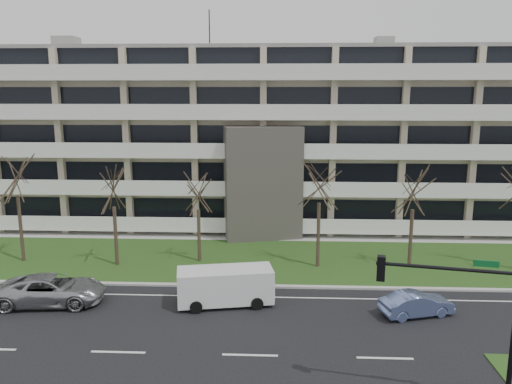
{
  "coord_description": "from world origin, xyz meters",
  "views": [
    {
      "loc": [
        1.17,
        -20.46,
        11.57
      ],
      "look_at": [
        -0.17,
        10.0,
        5.48
      ],
      "focal_mm": 35.0,
      "sensor_mm": 36.0,
      "label": 1
    }
  ],
  "objects_px": {
    "silver_pickup": "(51,290)",
    "blue_sedan": "(416,304)",
    "white_van": "(226,283)",
    "traffic_signal": "(466,314)"
  },
  "relations": [
    {
      "from": "white_van",
      "to": "traffic_signal",
      "type": "relative_size",
      "value": 0.95
    },
    {
      "from": "white_van",
      "to": "blue_sedan",
      "type": "bearing_deg",
      "value": -16.31
    },
    {
      "from": "silver_pickup",
      "to": "white_van",
      "type": "bearing_deg",
      "value": -93.01
    },
    {
      "from": "silver_pickup",
      "to": "blue_sedan",
      "type": "distance_m",
      "value": 19.9
    },
    {
      "from": "blue_sedan",
      "to": "traffic_signal",
      "type": "bearing_deg",
      "value": 159.21
    },
    {
      "from": "traffic_signal",
      "to": "white_van",
      "type": "bearing_deg",
      "value": 148.18
    },
    {
      "from": "silver_pickup",
      "to": "blue_sedan",
      "type": "xyz_separation_m",
      "value": [
        19.89,
        -0.65,
        -0.17
      ]
    },
    {
      "from": "white_van",
      "to": "traffic_signal",
      "type": "height_order",
      "value": "traffic_signal"
    },
    {
      "from": "silver_pickup",
      "to": "blue_sedan",
      "type": "height_order",
      "value": "silver_pickup"
    },
    {
      "from": "white_van",
      "to": "silver_pickup",
      "type": "bearing_deg",
      "value": 171.52
    }
  ]
}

